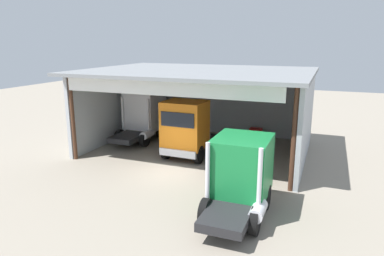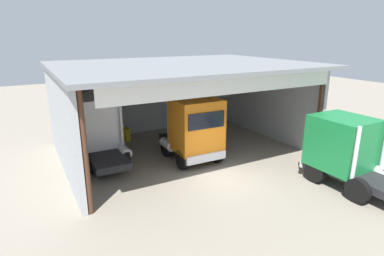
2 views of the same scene
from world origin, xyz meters
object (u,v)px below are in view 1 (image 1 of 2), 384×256
at_px(truck_orange_center_right_bay, 186,128).
at_px(truck_green_center_bay, 240,174).
at_px(oil_drum, 187,128).
at_px(tool_cart, 256,135).
at_px(truck_white_left_bay, 144,114).

distance_m(truck_orange_center_right_bay, truck_green_center_bay, 7.77).
xyz_separation_m(oil_drum, tool_cart, (5.58, -0.12, 0.06)).
xyz_separation_m(truck_green_center_bay, oil_drum, (-7.21, 11.51, -1.33)).
relative_size(truck_orange_center_right_bay, oil_drum, 5.26).
bearing_deg(truck_green_center_bay, truck_white_left_bay, 137.38).
bearing_deg(truck_white_left_bay, tool_cart, 18.57).
bearing_deg(truck_green_center_bay, tool_cart, 98.18).
relative_size(truck_green_center_bay, tool_cart, 4.80).
height_order(truck_white_left_bay, oil_drum, truck_white_left_bay).
bearing_deg(truck_white_left_bay, oil_drum, 48.96).
distance_m(truck_white_left_bay, truck_orange_center_right_bay, 5.46).
bearing_deg(oil_drum, truck_green_center_bay, -57.92).
distance_m(truck_green_center_bay, tool_cart, 11.57).
distance_m(truck_white_left_bay, truck_green_center_bay, 13.06).
height_order(oil_drum, tool_cart, tool_cart).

